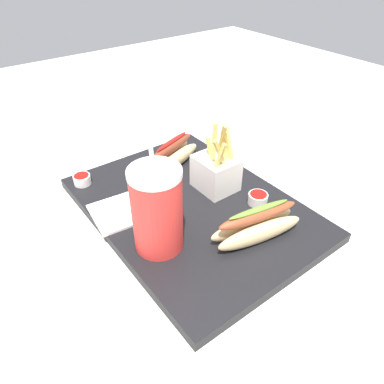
# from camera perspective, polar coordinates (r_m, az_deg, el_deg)

# --- Properties ---
(ground_plane) EXTENTS (2.40, 2.40, 0.02)m
(ground_plane) POSITION_cam_1_polar(r_m,az_deg,el_deg) (0.74, -0.00, -3.72)
(ground_plane) COLOR silver
(food_tray) EXTENTS (0.49, 0.36, 0.02)m
(food_tray) POSITION_cam_1_polar(r_m,az_deg,el_deg) (0.73, -0.00, -2.52)
(food_tray) COLOR black
(food_tray) RESTS_ON ground_plane
(soda_cup) EXTENTS (0.09, 0.09, 0.25)m
(soda_cup) POSITION_cam_1_polar(r_m,az_deg,el_deg) (0.59, -5.52, -2.77)
(soda_cup) COLOR red
(soda_cup) RESTS_ON food_tray
(fries_basket) EXTENTS (0.08, 0.07, 0.15)m
(fries_basket) POSITION_cam_1_polar(r_m,az_deg,el_deg) (0.75, 3.79, 3.21)
(fries_basket) COLOR white
(fries_basket) RESTS_ON food_tray
(hot_dog_1) EXTENTS (0.10, 0.16, 0.06)m
(hot_dog_1) POSITION_cam_1_polar(r_m,az_deg,el_deg) (0.84, -3.10, 5.93)
(hot_dog_1) COLOR #E5C689
(hot_dog_1) RESTS_ON food_tray
(hot_dog_2) EXTENTS (0.08, 0.17, 0.07)m
(hot_dog_2) POSITION_cam_1_polar(r_m,az_deg,el_deg) (0.65, 10.15, -5.17)
(hot_dog_2) COLOR #E5C689
(hot_dog_2) RESTS_ON food_tray
(ketchup_cup_1) EXTENTS (0.04, 0.04, 0.02)m
(ketchup_cup_1) POSITION_cam_1_polar(r_m,az_deg,el_deg) (0.73, 10.32, -0.94)
(ketchup_cup_1) COLOR white
(ketchup_cup_1) RESTS_ON food_tray
(ketchup_cup_2) EXTENTS (0.04, 0.04, 0.02)m
(ketchup_cup_2) POSITION_cam_1_polar(r_m,az_deg,el_deg) (0.81, -16.89, 1.96)
(ketchup_cup_2) COLOR white
(ketchup_cup_2) RESTS_ON food_tray
(napkin_stack) EXTENTS (0.11, 0.14, 0.01)m
(napkin_stack) POSITION_cam_1_polar(r_m,az_deg,el_deg) (0.72, -10.44, -2.79)
(napkin_stack) COLOR white
(napkin_stack) RESTS_ON food_tray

